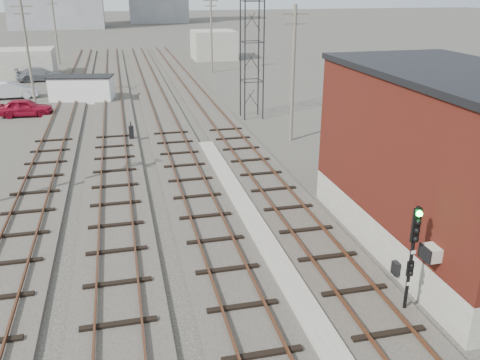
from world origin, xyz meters
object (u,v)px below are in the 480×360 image
object	(u,v)px
switch_stand	(131,133)
car_silver	(12,90)
signal_mast	(412,254)
car_grey	(40,74)
site_trailer	(82,89)
car_red	(25,107)

from	to	relation	value
switch_stand	car_silver	size ratio (longest dim) A/B	0.27
signal_mast	car_silver	bearing A→B (deg)	115.20
switch_stand	car_grey	distance (m)	27.90
signal_mast	site_trailer	bearing A→B (deg)	108.20
signal_mast	site_trailer	xyz separation A→B (m)	(-11.90, 36.19, -1.03)
signal_mast	switch_stand	xyz separation A→B (m)	(-8.00, 22.22, -1.63)
signal_mast	car_red	distance (m)	35.52
site_trailer	signal_mast	bearing A→B (deg)	-61.01
car_silver	car_grey	bearing A→B (deg)	-11.88
switch_stand	car_silver	world-z (taller)	car_silver
car_red	switch_stand	bearing A→B (deg)	-135.45
switch_stand	car_silver	xyz separation A→B (m)	(-10.52, 17.12, 0.17)
switch_stand	car_red	world-z (taller)	car_red
site_trailer	car_red	xyz separation A→B (m)	(-4.29, -4.61, -0.48)
signal_mast	switch_stand	bearing A→B (deg)	109.80
car_red	car_silver	xyz separation A→B (m)	(-2.32, 7.75, 0.06)
signal_mast	site_trailer	world-z (taller)	signal_mast
car_grey	site_trailer	bearing A→B (deg)	-164.49
car_silver	car_grey	world-z (taller)	car_silver
signal_mast	site_trailer	size ratio (longest dim) A/B	0.64
car_silver	car_grey	distance (m)	9.38
signal_mast	switch_stand	world-z (taller)	signal_mast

